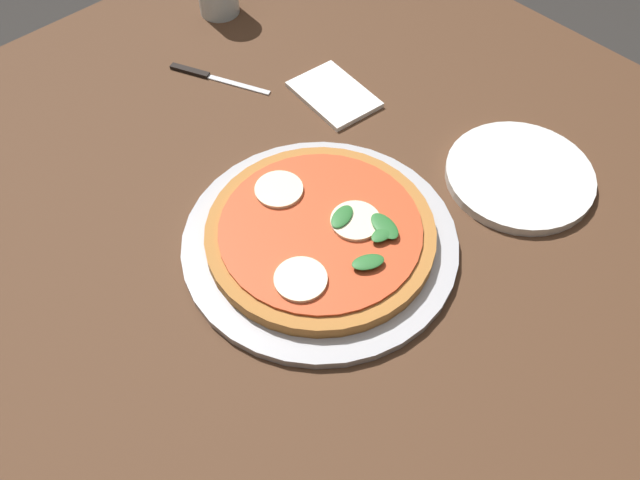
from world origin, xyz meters
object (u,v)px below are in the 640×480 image
(dining_table, at_px, (323,263))
(knife, at_px, (207,76))
(plate_white, at_px, (520,176))
(pizza, at_px, (320,233))
(serving_tray, at_px, (320,242))
(napkin, at_px, (334,95))

(dining_table, bearing_deg, knife, -11.53)
(dining_table, distance_m, plate_white, 0.30)
(dining_table, height_order, knife, knife)
(pizza, relative_size, knife, 1.79)
(pizza, height_order, plate_white, pizza)
(serving_tray, height_order, napkin, serving_tray)
(pizza, bearing_deg, napkin, -47.41)
(serving_tray, relative_size, plate_white, 1.73)
(napkin, bearing_deg, knife, 33.39)
(dining_table, bearing_deg, plate_white, -117.60)
(dining_table, distance_m, napkin, 0.27)
(napkin, bearing_deg, serving_tray, 132.50)
(plate_white, height_order, napkin, plate_white)
(pizza, distance_m, napkin, 0.28)
(napkin, xyz_separation_m, knife, (0.17, 0.11, -0.00))
(napkin, distance_m, knife, 0.20)
(napkin, bearing_deg, pizza, 132.59)
(napkin, bearing_deg, dining_table, 132.71)
(dining_table, height_order, plate_white, plate_white)
(dining_table, relative_size, serving_tray, 3.65)
(serving_tray, xyz_separation_m, pizza, (0.00, -0.00, 0.02))
(serving_tray, relative_size, knife, 2.17)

